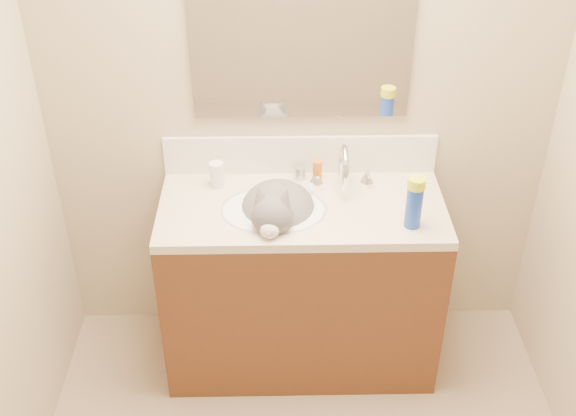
{
  "coord_description": "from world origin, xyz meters",
  "views": [
    {
      "loc": [
        -0.11,
        -1.52,
        2.55
      ],
      "look_at": [
        -0.06,
        0.92,
        0.88
      ],
      "focal_mm": 45.0,
      "sensor_mm": 36.0,
      "label": 1
    }
  ],
  "objects_px": {
    "faucet": "(343,170)",
    "pill_bottle": "(217,175)",
    "amber_bottle": "(317,171)",
    "silver_jar": "(299,173)",
    "spray_can": "(414,207)",
    "basin": "(274,223)",
    "vanity_cabinet": "(301,287)",
    "cat": "(277,213)"
  },
  "relations": [
    {
      "from": "vanity_cabinet",
      "to": "pill_bottle",
      "type": "height_order",
      "value": "pill_bottle"
    },
    {
      "from": "silver_jar",
      "to": "amber_bottle",
      "type": "bearing_deg",
      "value": -16.76
    },
    {
      "from": "vanity_cabinet",
      "to": "amber_bottle",
      "type": "xyz_separation_m",
      "value": [
        0.07,
        0.19,
        0.5
      ]
    },
    {
      "from": "basin",
      "to": "pill_bottle",
      "type": "xyz_separation_m",
      "value": [
        -0.24,
        0.19,
        0.13
      ]
    },
    {
      "from": "pill_bottle",
      "to": "faucet",
      "type": "bearing_deg",
      "value": -2.22
    },
    {
      "from": "pill_bottle",
      "to": "silver_jar",
      "type": "bearing_deg",
      "value": 7.99
    },
    {
      "from": "cat",
      "to": "faucet",
      "type": "bearing_deg",
      "value": 38.7
    },
    {
      "from": "faucet",
      "to": "pill_bottle",
      "type": "relative_size",
      "value": 2.49
    },
    {
      "from": "vanity_cabinet",
      "to": "pill_bottle",
      "type": "relative_size",
      "value": 10.66
    },
    {
      "from": "faucet",
      "to": "spray_can",
      "type": "bearing_deg",
      "value": -48.92
    },
    {
      "from": "basin",
      "to": "faucet",
      "type": "bearing_deg",
      "value": 29.12
    },
    {
      "from": "faucet",
      "to": "amber_bottle",
      "type": "relative_size",
      "value": 2.75
    },
    {
      "from": "cat",
      "to": "spray_can",
      "type": "bearing_deg",
      "value": -4.76
    },
    {
      "from": "vanity_cabinet",
      "to": "amber_bottle",
      "type": "relative_size",
      "value": 11.77
    },
    {
      "from": "faucet",
      "to": "pill_bottle",
      "type": "height_order",
      "value": "faucet"
    },
    {
      "from": "basin",
      "to": "silver_jar",
      "type": "distance_m",
      "value": 0.28
    },
    {
      "from": "vanity_cabinet",
      "to": "silver_jar",
      "type": "distance_m",
      "value": 0.52
    },
    {
      "from": "pill_bottle",
      "to": "spray_can",
      "type": "bearing_deg",
      "value": -21.4
    },
    {
      "from": "pill_bottle",
      "to": "amber_bottle",
      "type": "height_order",
      "value": "pill_bottle"
    },
    {
      "from": "basin",
      "to": "spray_can",
      "type": "xyz_separation_m",
      "value": [
        0.55,
        -0.12,
        0.16
      ]
    },
    {
      "from": "faucet",
      "to": "cat",
      "type": "height_order",
      "value": "faucet"
    },
    {
      "from": "cat",
      "to": "amber_bottle",
      "type": "bearing_deg",
      "value": 59.01
    },
    {
      "from": "basin",
      "to": "amber_bottle",
      "type": "xyz_separation_m",
      "value": [
        0.19,
        0.22,
        0.12
      ]
    },
    {
      "from": "faucet",
      "to": "amber_bottle",
      "type": "bearing_deg",
      "value": 155.93
    },
    {
      "from": "basin",
      "to": "silver_jar",
      "type": "height_order",
      "value": "silver_jar"
    },
    {
      "from": "basin",
      "to": "pill_bottle",
      "type": "relative_size",
      "value": 4.0
    },
    {
      "from": "vanity_cabinet",
      "to": "cat",
      "type": "height_order",
      "value": "cat"
    },
    {
      "from": "pill_bottle",
      "to": "amber_bottle",
      "type": "distance_m",
      "value": 0.44
    },
    {
      "from": "faucet",
      "to": "amber_bottle",
      "type": "distance_m",
      "value": 0.12
    },
    {
      "from": "vanity_cabinet",
      "to": "cat",
      "type": "relative_size",
      "value": 2.55
    },
    {
      "from": "cat",
      "to": "silver_jar",
      "type": "height_order",
      "value": "cat"
    },
    {
      "from": "vanity_cabinet",
      "to": "amber_bottle",
      "type": "height_order",
      "value": "amber_bottle"
    },
    {
      "from": "pill_bottle",
      "to": "basin",
      "type": "bearing_deg",
      "value": -37.69
    },
    {
      "from": "vanity_cabinet",
      "to": "cat",
      "type": "bearing_deg",
      "value": -164.71
    },
    {
      "from": "basin",
      "to": "spray_can",
      "type": "bearing_deg",
      "value": -12.65
    },
    {
      "from": "basin",
      "to": "spray_can",
      "type": "relative_size",
      "value": 2.51
    },
    {
      "from": "silver_jar",
      "to": "spray_can",
      "type": "bearing_deg",
      "value": -39.57
    },
    {
      "from": "vanity_cabinet",
      "to": "spray_can",
      "type": "relative_size",
      "value": 6.7
    },
    {
      "from": "faucet",
      "to": "amber_bottle",
      "type": "height_order",
      "value": "faucet"
    },
    {
      "from": "faucet",
      "to": "cat",
      "type": "xyz_separation_m",
      "value": [
        -0.28,
        -0.17,
        -0.1
      ]
    },
    {
      "from": "faucet",
      "to": "silver_jar",
      "type": "relative_size",
      "value": 4.47
    },
    {
      "from": "basin",
      "to": "cat",
      "type": "distance_m",
      "value": 0.05
    }
  ]
}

